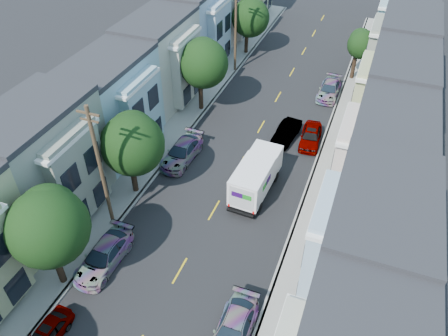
% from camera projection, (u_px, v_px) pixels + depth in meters
% --- Properties ---
extents(ground, '(160.00, 160.00, 0.00)m').
position_uv_depth(ground, '(180.00, 271.00, 28.78)').
color(ground, black).
rests_on(ground, ground).
extents(road_slab, '(12.00, 70.00, 0.02)m').
position_uv_depth(road_slab, '(251.00, 144.00, 39.55)').
color(road_slab, black).
rests_on(road_slab, ground).
extents(curb_left, '(0.30, 70.00, 0.15)m').
position_uv_depth(curb_left, '(190.00, 130.00, 41.18)').
color(curb_left, gray).
rests_on(curb_left, ground).
extents(curb_right, '(0.30, 70.00, 0.15)m').
position_uv_depth(curb_right, '(317.00, 159.00, 37.83)').
color(curb_right, gray).
rests_on(curb_right, ground).
extents(sidewalk_left, '(2.60, 70.00, 0.15)m').
position_uv_depth(sidewalk_left, '(178.00, 127.00, 41.54)').
color(sidewalk_left, gray).
rests_on(sidewalk_left, ground).
extents(sidewalk_right, '(2.60, 70.00, 0.15)m').
position_uv_depth(sidewalk_right, '(332.00, 162.00, 37.47)').
color(sidewalk_right, gray).
rests_on(sidewalk_right, ground).
extents(centerline, '(0.12, 70.00, 0.01)m').
position_uv_depth(centerline, '(251.00, 144.00, 39.55)').
color(centerline, gold).
rests_on(centerline, ground).
extents(townhouse_row_left, '(5.00, 70.00, 8.50)m').
position_uv_depth(townhouse_row_left, '(143.00, 120.00, 42.64)').
color(townhouse_row_left, beige).
rests_on(townhouse_row_left, ground).
extents(townhouse_row_right, '(5.00, 70.00, 8.50)m').
position_uv_depth(townhouse_row_right, '(378.00, 173.00, 36.47)').
color(townhouse_row_right, beige).
rests_on(townhouse_row_right, ground).
extents(tree_b, '(4.70, 4.70, 7.57)m').
position_uv_depth(tree_b, '(47.00, 228.00, 24.73)').
color(tree_b, black).
rests_on(tree_b, ground).
extents(tree_c, '(4.70, 4.70, 7.07)m').
position_uv_depth(tree_c, '(132.00, 144.00, 31.67)').
color(tree_c, black).
rests_on(tree_c, ground).
extents(tree_d, '(4.70, 4.70, 7.43)m').
position_uv_depth(tree_d, '(202.00, 64.00, 40.86)').
color(tree_d, black).
rests_on(tree_d, ground).
extents(tree_e, '(4.48, 4.48, 6.73)m').
position_uv_depth(tree_e, '(250.00, 18.00, 51.30)').
color(tree_e, black).
rests_on(tree_e, ground).
extents(tree_far_r, '(3.10, 3.10, 5.69)m').
position_uv_depth(tree_far_r, '(361.00, 45.00, 46.42)').
color(tree_far_r, black).
rests_on(tree_far_r, ground).
extents(utility_pole_near, '(1.60, 0.26, 10.00)m').
position_uv_depth(utility_pole_near, '(101.00, 171.00, 28.67)').
color(utility_pole_near, '#42301E').
rests_on(utility_pole_near, ground).
extents(utility_pole_far, '(1.60, 0.26, 10.00)m').
position_uv_depth(utility_pole_far, '(236.00, 27.00, 47.35)').
color(utility_pole_far, '#42301E').
rests_on(utility_pole_far, ground).
extents(fedex_truck, '(2.36, 6.13, 2.94)m').
position_uv_depth(fedex_truck, '(256.00, 176.00, 33.68)').
color(fedex_truck, white).
rests_on(fedex_truck, ground).
extents(lead_sedan, '(2.00, 4.42, 1.42)m').
position_uv_depth(lead_sedan, '(286.00, 133.00, 39.76)').
color(lead_sedan, black).
rests_on(lead_sedan, ground).
extents(parked_left_b, '(1.53, 3.81, 1.22)m').
position_uv_depth(parked_left_b, '(46.00, 335.00, 24.62)').
color(parked_left_b, black).
rests_on(parked_left_b, ground).
extents(parked_left_c, '(2.15, 5.02, 1.50)m').
position_uv_depth(parked_left_c, '(104.00, 256.00, 28.77)').
color(parked_left_c, '#9FA0B5').
rests_on(parked_left_c, ground).
extents(parked_left_d, '(2.33, 5.21, 1.54)m').
position_uv_depth(parked_left_d, '(182.00, 152.00, 37.40)').
color(parked_left_d, '#4C0B11').
rests_on(parked_left_d, ground).
extents(parked_right_b, '(2.08, 4.84, 1.44)m').
position_uv_depth(parked_right_b, '(233.00, 331.00, 24.68)').
color(parked_right_b, white).
rests_on(parked_right_b, ground).
extents(parked_right_c, '(2.14, 4.72, 1.49)m').
position_uv_depth(parked_right_c, '(311.00, 136.00, 39.26)').
color(parked_right_c, black).
rests_on(parked_right_c, ground).
extents(parked_right_d, '(2.08, 4.83, 1.44)m').
position_uv_depth(parked_right_d, '(329.00, 90.00, 45.76)').
color(parked_right_d, '#0E1235').
rests_on(parked_right_d, ground).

